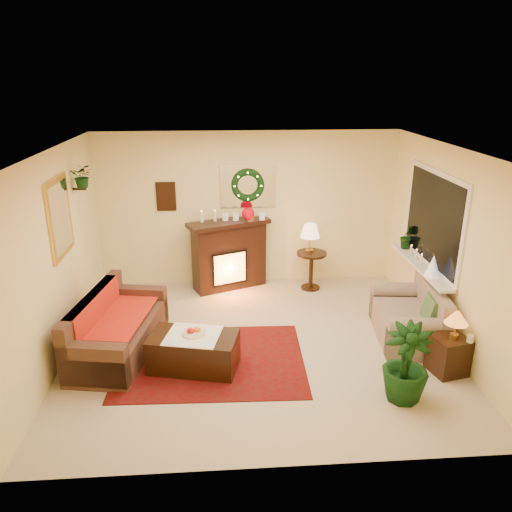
{
  "coord_description": "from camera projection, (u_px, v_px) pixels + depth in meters",
  "views": [
    {
      "loc": [
        -0.46,
        -5.91,
        3.44
      ],
      "look_at": [
        0.0,
        0.35,
        1.15
      ],
      "focal_mm": 35.0,
      "sensor_mm": 36.0,
      "label": 1
    }
  ],
  "objects": [
    {
      "name": "mantel_candle_b",
      "position": [
        215.0,
        216.0,
        8.16
      ],
      "size": [
        0.06,
        0.06,
        0.17
      ],
      "primitive_type": "cylinder",
      "color": "beige",
      "rests_on": "fireplace"
    },
    {
      "name": "window_sill",
      "position": [
        421.0,
        265.0,
        7.13
      ],
      "size": [
        0.22,
        1.86,
        0.04
      ],
      "primitive_type": "cube",
      "color": "white",
      "rests_on": "wall_right"
    },
    {
      "name": "mini_tree",
      "position": [
        433.0,
        266.0,
        6.64
      ],
      "size": [
        0.2,
        0.2,
        0.3
      ],
      "primitive_type": "cone",
      "color": "silver",
      "rests_on": "window_sill"
    },
    {
      "name": "wall_back",
      "position": [
        248.0,
        209.0,
        8.41
      ],
      "size": [
        5.0,
        5.0,
        0.0
      ],
      "primitive_type": "plane",
      "color": "#EFD88C",
      "rests_on": "ground"
    },
    {
      "name": "mantel_candle_a",
      "position": [
        202.0,
        217.0,
        8.1
      ],
      "size": [
        0.06,
        0.06,
        0.19
      ],
      "primitive_type": "cylinder",
      "color": "#F9F1C8",
      "rests_on": "fireplace"
    },
    {
      "name": "wreath",
      "position": [
        248.0,
        185.0,
        8.21
      ],
      "size": [
        0.55,
        0.11,
        0.55
      ],
      "primitive_type": "torus",
      "rotation": [
        1.57,
        0.0,
        0.0
      ],
      "color": "#194719",
      "rests_on": "wall_back"
    },
    {
      "name": "window_frame",
      "position": [
        434.0,
        219.0,
        6.91
      ],
      "size": [
        0.03,
        1.86,
        1.36
      ],
      "primitive_type": "cube",
      "color": "white",
      "rests_on": "wall_right"
    },
    {
      "name": "coffee_table",
      "position": [
        194.0,
        353.0,
        6.15
      ],
      "size": [
        1.17,
        0.81,
        0.45
      ],
      "primitive_type": "cube",
      "rotation": [
        0.0,
        0.0,
        -0.23
      ],
      "color": "#4E2A12",
      "rests_on": "floor"
    },
    {
      "name": "wall_left",
      "position": [
        56.0,
        259.0,
        6.13
      ],
      "size": [
        4.5,
        4.5,
        0.0
      ],
      "primitive_type": "plane",
      "color": "#EFD88C",
      "rests_on": "ground"
    },
    {
      "name": "loveseat",
      "position": [
        408.0,
        310.0,
        6.8
      ],
      "size": [
        0.92,
        1.42,
        0.78
      ],
      "primitive_type": "cube",
      "rotation": [
        0.0,
        0.0,
        -0.11
      ],
      "color": "gray",
      "rests_on": "floor"
    },
    {
      "name": "fruit_bowl",
      "position": [
        194.0,
        334.0,
        6.1
      ],
      "size": [
        0.28,
        0.28,
        0.07
      ],
      "primitive_type": "cylinder",
      "color": "beige",
      "rests_on": "coffee_table"
    },
    {
      "name": "red_throw",
      "position": [
        114.0,
        315.0,
        6.59
      ],
      "size": [
        0.86,
        1.4,
        0.02
      ],
      "primitive_type": "cube",
      "color": "#B23D24",
      "rests_on": "sofa"
    },
    {
      "name": "side_table_round",
      "position": [
        311.0,
        271.0,
        8.42
      ],
      "size": [
        0.66,
        0.66,
        0.65
      ],
      "primitive_type": "cylinder",
      "rotation": [
        0.0,
        0.0,
        -0.4
      ],
      "color": "black",
      "rests_on": "floor"
    },
    {
      "name": "lamp_cream",
      "position": [
        310.0,
        239.0,
        8.24
      ],
      "size": [
        0.33,
        0.33,
        0.5
      ],
      "primitive_type": "cone",
      "color": "#E3BE8C",
      "rests_on": "side_table_round"
    },
    {
      "name": "gold_mirror",
      "position": [
        60.0,
        218.0,
        6.26
      ],
      "size": [
        0.03,
        0.84,
        1.0
      ],
      "primitive_type": "cube",
      "color": "gold",
      "rests_on": "wall_left"
    },
    {
      "name": "fireplace",
      "position": [
        229.0,
        256.0,
        8.41
      ],
      "size": [
        1.26,
        0.82,
        1.11
      ],
      "primitive_type": "cube",
      "rotation": [
        0.0,
        0.0,
        0.39
      ],
      "color": "black",
      "rests_on": "floor"
    },
    {
      "name": "sofa",
      "position": [
        118.0,
        322.0,
        6.45
      ],
      "size": [
        1.1,
        1.93,
        0.78
      ],
      "primitive_type": "cube",
      "rotation": [
        0.0,
        0.0,
        -0.17
      ],
      "color": "#431F15",
      "rests_on": "floor"
    },
    {
      "name": "hanging_plant",
      "position": [
        84.0,
        187.0,
        6.9
      ],
      "size": [
        0.33,
        0.28,
        0.36
      ],
      "primitive_type": "imported",
      "color": "#194719",
      "rests_on": "wall_left"
    },
    {
      "name": "poinsettia",
      "position": [
        248.0,
        214.0,
        8.14
      ],
      "size": [
        0.21,
        0.21,
        0.21
      ],
      "primitive_type": "sphere",
      "color": "red",
      "rests_on": "fireplace"
    },
    {
      "name": "wall_front",
      "position": [
        279.0,
        345.0,
        4.2
      ],
      "size": [
        5.0,
        5.0,
        0.0
      ],
      "primitive_type": "plane",
      "color": "#EFD88C",
      "rests_on": "ground"
    },
    {
      "name": "mantel_mirror",
      "position": [
        248.0,
        186.0,
        8.26
      ],
      "size": [
        0.92,
        0.02,
        0.72
      ],
      "primitive_type": "cube",
      "color": "white",
      "rests_on": "wall_back"
    },
    {
      "name": "window_glass",
      "position": [
        432.0,
        220.0,
        6.91
      ],
      "size": [
        0.02,
        1.7,
        1.22
      ],
      "primitive_type": "cube",
      "color": "black",
      "rests_on": "wall_right"
    },
    {
      "name": "floor_palm",
      "position": [
        406.0,
        364.0,
        5.48
      ],
      "size": [
        2.02,
        2.02,
        2.73
      ],
      "primitive_type": "imported",
      "rotation": [
        0.0,
        0.0,
        -0.42
      ],
      "color": "#143319",
      "rests_on": "floor"
    },
    {
      "name": "lamp_tiffany",
      "position": [
        457.0,
        318.0,
        5.86
      ],
      "size": [
        0.28,
        0.28,
        0.41
      ],
      "primitive_type": "cone",
      "color": "gold",
      "rests_on": "end_table_square"
    },
    {
      "name": "ceiling",
      "position": [
        258.0,
        150.0,
        5.86
      ],
      "size": [
        5.0,
        5.0,
        0.0
      ],
      "primitive_type": "plane",
      "color": "white",
      "rests_on": "ground"
    },
    {
      "name": "sill_plant",
      "position": [
        407.0,
        237.0,
        7.7
      ],
      "size": [
        0.28,
        0.23,
        0.51
      ],
      "primitive_type": "imported",
      "color": "#1C4621",
      "rests_on": "window_sill"
    },
    {
      "name": "wall_art",
      "position": [
        166.0,
        196.0,
        8.22
      ],
      "size": [
        0.32,
        0.03,
        0.48
      ],
      "primitive_type": "cube",
      "color": "#381E11",
      "rests_on": "wall_back"
    },
    {
      "name": "wall_right",
      "position": [
        450.0,
        250.0,
        6.48
      ],
      "size": [
        4.5,
        4.5,
        0.0
      ],
      "primitive_type": "plane",
      "color": "#EFD88C",
      "rests_on": "ground"
    },
    {
      "name": "floor",
      "position": [
        258.0,
        344.0,
        6.75
      ],
      "size": [
        5.0,
        5.0,
        0.0
      ],
      "primitive_type": "plane",
      "color": "beige",
      "rests_on": "ground"
    },
    {
      "name": "end_table_square",
      "position": [
        449.0,
        352.0,
        6.05
      ],
      "size": [
        0.47,
        0.47,
        0.48
      ],
      "primitive_type": "cube",
      "rotation": [
        0.0,
        0.0,
        0.23
      ],
      "color": "#462C1A",
      "rests_on": "floor"
    },
    {
      "name": "area_rug",
      "position": [
        212.0,
        360.0,
        6.37
      ],
      "size": [
        2.39,
        1.83,
        0.01
      ],
      "primitive_type": "cube",
      "rotation": [
        0.0,
        0.0,
        -0.03
      ],
      "color": "#471118",
      "rests_on": "floor"
    }
  ]
}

